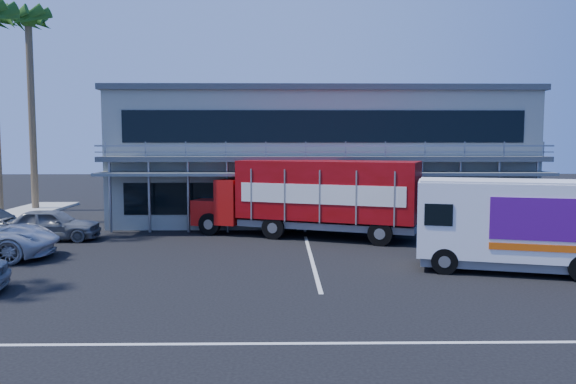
{
  "coord_description": "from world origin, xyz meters",
  "views": [
    {
      "loc": [
        0.79,
        -17.99,
        4.43
      ],
      "look_at": [
        1.15,
        5.86,
        2.3
      ],
      "focal_mm": 35.0,
      "sensor_mm": 36.0,
      "label": 1
    }
  ],
  "objects": [
    {
      "name": "palm_f",
      "position": [
        -15.1,
        18.5,
        11.47
      ],
      "size": [
        2.8,
        2.8,
        13.25
      ],
      "color": "brown",
      "rests_on": "ground"
    },
    {
      "name": "red_truck",
      "position": [
        2.32,
        7.87,
        1.96
      ],
      "size": [
        10.78,
        6.01,
        3.57
      ],
      "rotation": [
        0.0,
        0.0,
        -0.36
      ],
      "color": "#B1110E",
      "rests_on": "ground"
    },
    {
      "name": "building",
      "position": [
        3.0,
        14.94,
        3.66
      ],
      "size": [
        22.4,
        12.0,
        7.3
      ],
      "color": "#9CA294",
      "rests_on": "ground"
    },
    {
      "name": "ground",
      "position": [
        0.0,
        0.0,
        0.0
      ],
      "size": [
        120.0,
        120.0,
        0.0
      ],
      "primitive_type": "plane",
      "color": "black",
      "rests_on": "ground"
    },
    {
      "name": "parked_car_e",
      "position": [
        -9.5,
        7.2,
        0.73
      ],
      "size": [
        4.34,
        1.92,
        1.45
      ],
      "primitive_type": "imported",
      "rotation": [
        0.0,
        0.0,
        1.62
      ],
      "color": "slate",
      "rests_on": "ground"
    },
    {
      "name": "white_van",
      "position": [
        8.79,
        0.8,
        1.66
      ],
      "size": [
        6.78,
        3.83,
        3.14
      ],
      "rotation": [
        0.0,
        0.0,
        -0.27
      ],
      "color": "white",
      "rests_on": "ground"
    }
  ]
}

